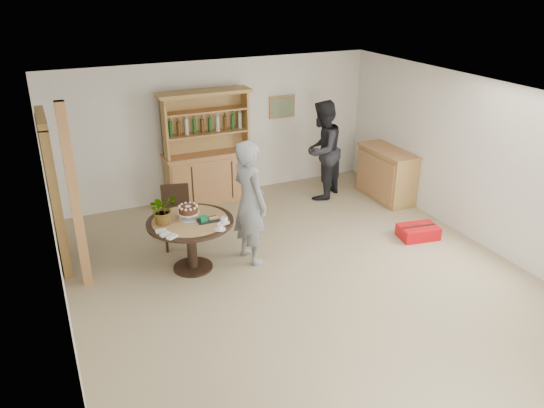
{
  "coord_description": "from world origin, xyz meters",
  "views": [
    {
      "loc": [
        -2.99,
        -5.45,
        3.89
      ],
      "look_at": [
        -0.3,
        0.43,
        1.05
      ],
      "focal_mm": 35.0,
      "sensor_mm": 36.0,
      "label": 1
    }
  ],
  "objects_px": {
    "sideboard": "(387,174)",
    "adult_person": "(322,150)",
    "red_suitcase": "(418,232)",
    "hutch": "(207,165)",
    "dining_chair": "(176,212)",
    "teen_boy": "(250,202)",
    "dining_table": "(191,230)"
  },
  "relations": [
    {
      "from": "hutch",
      "to": "red_suitcase",
      "type": "xyz_separation_m",
      "value": [
        2.55,
        -2.81,
        -0.59
      ]
    },
    {
      "from": "dining_chair",
      "to": "teen_boy",
      "type": "xyz_separation_m",
      "value": [
        0.83,
        -0.93,
        0.38
      ]
    },
    {
      "from": "hutch",
      "to": "sideboard",
      "type": "height_order",
      "value": "hutch"
    },
    {
      "from": "sideboard",
      "to": "adult_person",
      "type": "xyz_separation_m",
      "value": [
        -1.07,
        0.55,
        0.44
      ]
    },
    {
      "from": "adult_person",
      "to": "red_suitcase",
      "type": "xyz_separation_m",
      "value": [
        0.58,
        -2.13,
        -0.81
      ]
    },
    {
      "from": "red_suitcase",
      "to": "hutch",
      "type": "bearing_deg",
      "value": 141.5
    },
    {
      "from": "sideboard",
      "to": "dining_chair",
      "type": "distance_m",
      "value": 4.01
    },
    {
      "from": "sideboard",
      "to": "adult_person",
      "type": "relative_size",
      "value": 0.69
    },
    {
      "from": "adult_person",
      "to": "sideboard",
      "type": "bearing_deg",
      "value": 116.42
    },
    {
      "from": "hutch",
      "to": "dining_chair",
      "type": "bearing_deg",
      "value": -124.3
    },
    {
      "from": "dining_table",
      "to": "adult_person",
      "type": "relative_size",
      "value": 0.66
    },
    {
      "from": "hutch",
      "to": "adult_person",
      "type": "xyz_separation_m",
      "value": [
        1.97,
        -0.69,
        0.22
      ]
    },
    {
      "from": "dining_table",
      "to": "dining_chair",
      "type": "xyz_separation_m",
      "value": [
        0.02,
        0.83,
        -0.07
      ]
    },
    {
      "from": "teen_boy",
      "to": "red_suitcase",
      "type": "relative_size",
      "value": 2.77
    },
    {
      "from": "hutch",
      "to": "sideboard",
      "type": "distance_m",
      "value": 3.29
    },
    {
      "from": "sideboard",
      "to": "dining_table",
      "type": "relative_size",
      "value": 1.05
    },
    {
      "from": "hutch",
      "to": "teen_boy",
      "type": "height_order",
      "value": "hutch"
    },
    {
      "from": "red_suitcase",
      "to": "dining_chair",
      "type": "bearing_deg",
      "value": 167.58
    },
    {
      "from": "sideboard",
      "to": "dining_chair",
      "type": "xyz_separation_m",
      "value": [
        -4.0,
        -0.17,
        0.06
      ]
    },
    {
      "from": "dining_table",
      "to": "dining_chair",
      "type": "relative_size",
      "value": 1.27
    },
    {
      "from": "dining_chair",
      "to": "red_suitcase",
      "type": "height_order",
      "value": "dining_chair"
    },
    {
      "from": "hutch",
      "to": "dining_table",
      "type": "bearing_deg",
      "value": -113.65
    },
    {
      "from": "hutch",
      "to": "red_suitcase",
      "type": "bearing_deg",
      "value": -47.79
    },
    {
      "from": "sideboard",
      "to": "teen_boy",
      "type": "height_order",
      "value": "teen_boy"
    },
    {
      "from": "teen_boy",
      "to": "adult_person",
      "type": "xyz_separation_m",
      "value": [
        2.1,
        1.65,
        0.0
      ]
    },
    {
      "from": "dining_chair",
      "to": "teen_boy",
      "type": "relative_size",
      "value": 0.52
    },
    {
      "from": "teen_boy",
      "to": "red_suitcase",
      "type": "xyz_separation_m",
      "value": [
        2.68,
        -0.47,
        -0.81
      ]
    },
    {
      "from": "dining_table",
      "to": "adult_person",
      "type": "bearing_deg",
      "value": 27.73
    },
    {
      "from": "dining_table",
      "to": "dining_chair",
      "type": "height_order",
      "value": "dining_chair"
    },
    {
      "from": "dining_table",
      "to": "adult_person",
      "type": "height_order",
      "value": "adult_person"
    },
    {
      "from": "adult_person",
      "to": "teen_boy",
      "type": "bearing_deg",
      "value": 1.99
    },
    {
      "from": "hutch",
      "to": "teen_boy",
      "type": "bearing_deg",
      "value": -93.22
    }
  ]
}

